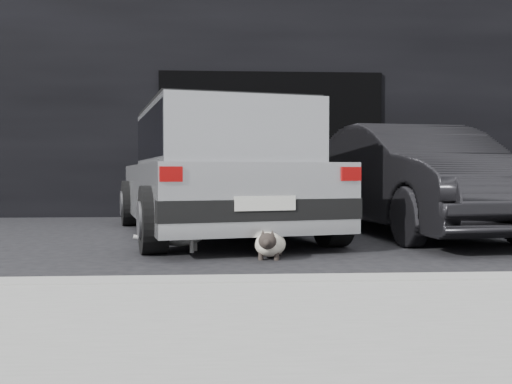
{
  "coord_description": "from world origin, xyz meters",
  "views": [
    {
      "loc": [
        0.12,
        -6.26,
        0.8
      ],
      "look_at": [
        0.44,
        -0.96,
        0.62
      ],
      "focal_mm": 40.0,
      "sensor_mm": 36.0,
      "label": 1
    }
  ],
  "objects": [
    {
      "name": "silver_hatchback",
      "position": [
        0.04,
        0.99,
        0.89
      ],
      "size": [
        2.95,
        4.75,
        1.63
      ],
      "rotation": [
        0.0,
        0.0,
        0.23
      ],
      "color": "#AFB2B4",
      "rests_on": "ground"
    },
    {
      "name": "second_car",
      "position": [
        2.62,
        1.0,
        0.72
      ],
      "size": [
        2.05,
        4.51,
        1.43
      ],
      "primitive_type": "imported",
      "rotation": [
        0.0,
        0.0,
        0.12
      ],
      "color": "black",
      "rests_on": "ground"
    },
    {
      "name": "cat_siamese",
      "position": [
        0.56,
        -0.99,
        0.13
      ],
      "size": [
        0.38,
        0.86,
        0.3
      ],
      "rotation": [
        0.0,
        0.0,
        2.97
      ],
      "color": "beige",
      "rests_on": "ground"
    },
    {
      "name": "curb",
      "position": [
        1.0,
        -2.6,
        0.06
      ],
      "size": [
        18.0,
        0.25,
        0.12
      ],
      "primitive_type": "cube",
      "color": "gray",
      "rests_on": "ground"
    },
    {
      "name": "ground",
      "position": [
        0.0,
        0.0,
        0.0
      ],
      "size": [
        80.0,
        80.0,
        0.0
      ],
      "primitive_type": "plane",
      "color": "black",
      "rests_on": "ground"
    },
    {
      "name": "building_facade",
      "position": [
        1.0,
        6.0,
        2.5
      ],
      "size": [
        34.0,
        4.0,
        5.0
      ],
      "primitive_type": "cube",
      "color": "black",
      "rests_on": "ground"
    },
    {
      "name": "garage_opening",
      "position": [
        1.0,
        3.99,
        1.3
      ],
      "size": [
        4.0,
        0.1,
        2.6
      ],
      "primitive_type": "cube",
      "color": "black",
      "rests_on": "ground"
    },
    {
      "name": "cat_white",
      "position": [
        -0.29,
        -0.49,
        0.19
      ],
      "size": [
        0.83,
        0.38,
        0.39
      ],
      "rotation": [
        0.0,
        0.0,
        -1.76
      ],
      "color": "silver",
      "rests_on": "ground"
    },
    {
      "name": "sidewalk",
      "position": [
        1.0,
        -3.8,
        0.06
      ],
      "size": [
        18.0,
        2.2,
        0.11
      ],
      "primitive_type": "cube",
      "color": "gray",
      "rests_on": "ground"
    }
  ]
}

